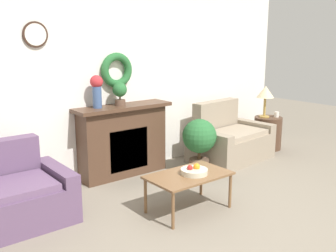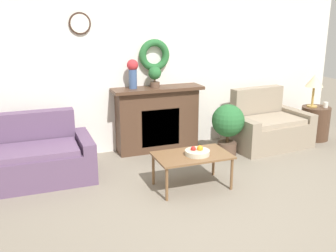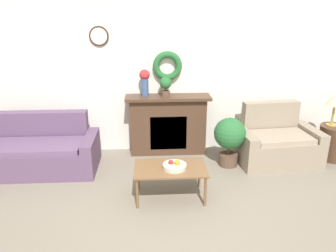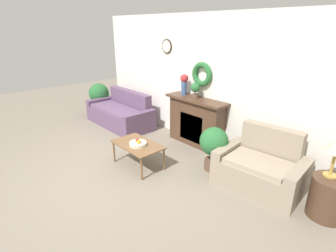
{
  "view_description": "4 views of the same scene",
  "coord_description": "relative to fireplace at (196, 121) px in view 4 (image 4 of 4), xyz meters",
  "views": [
    {
      "loc": [
        -2.91,
        -2.47,
        1.98
      ],
      "look_at": [
        0.26,
        1.51,
        0.82
      ],
      "focal_mm": 42.0,
      "sensor_mm": 36.0,
      "label": 1
    },
    {
      "loc": [
        -1.99,
        -3.51,
        2.15
      ],
      "look_at": [
        -0.13,
        1.42,
        0.63
      ],
      "focal_mm": 42.0,
      "sensor_mm": 36.0,
      "label": 2
    },
    {
      "loc": [
        -0.33,
        -3.16,
        2.39
      ],
      "look_at": [
        -0.07,
        1.21,
        0.85
      ],
      "focal_mm": 35.0,
      "sensor_mm": 36.0,
      "label": 3
    },
    {
      "loc": [
        3.49,
        -1.77,
        2.44
      ],
      "look_at": [
        0.18,
        1.24,
        0.73
      ],
      "focal_mm": 28.0,
      "sensor_mm": 36.0,
      "label": 4
    }
  ],
  "objects": [
    {
      "name": "loveseat_right",
      "position": [
        1.78,
        -0.42,
        -0.21
      ],
      "size": [
        1.38,
        0.98,
        0.94
      ],
      "rotation": [
        0.0,
        0.0,
        0.09
      ],
      "color": "gray",
      "rests_on": "ground_plane"
    },
    {
      "name": "ground_plane",
      "position": [
        0.01,
        -2.22,
        -0.52
      ],
      "size": [
        16.0,
        16.0,
        0.0
      ],
      "primitive_type": "plane",
      "color": "gray"
    },
    {
      "name": "potted_plant_floor_by_couch",
      "position": [
        -3.33,
        -0.49,
        0.04
      ],
      "size": [
        0.57,
        0.57,
        0.9
      ],
      "color": "brown",
      "rests_on": "ground_plane"
    },
    {
      "name": "fruit_bowl",
      "position": [
        -0.01,
        -1.53,
        -0.05
      ],
      "size": [
        0.31,
        0.31,
        0.12
      ],
      "color": "beige",
      "rests_on": "coffee_table"
    },
    {
      "name": "potted_plant_on_mantel",
      "position": [
        -0.04,
        -0.01,
        0.7
      ],
      "size": [
        0.2,
        0.2,
        0.32
      ],
      "color": "brown",
      "rests_on": "fireplace"
    },
    {
      "name": "coffee_table",
      "position": [
        -0.06,
        -1.5,
        -0.13
      ],
      "size": [
        0.95,
        0.58,
        0.44
      ],
      "color": "brown",
      "rests_on": "ground_plane"
    },
    {
      "name": "fireplace",
      "position": [
        0.0,
        0.0,
        0.0
      ],
      "size": [
        1.44,
        0.41,
        1.04
      ],
      "color": "#4C3323",
      "rests_on": "ground_plane"
    },
    {
      "name": "couch_left",
      "position": [
        -2.14,
        -0.53,
        -0.23
      ],
      "size": [
        1.95,
        0.89,
        0.86
      ],
      "rotation": [
        0.0,
        0.0,
        -0.0
      ],
      "color": "#604766",
      "rests_on": "ground_plane"
    },
    {
      "name": "vase_on_mantel_left",
      "position": [
        -0.39,
        0.01,
        0.77
      ],
      "size": [
        0.17,
        0.17,
        0.44
      ],
      "color": "#3D5684",
      "rests_on": "fireplace"
    },
    {
      "name": "side_table_by_loveseat",
      "position": [
        2.78,
        -0.43,
        -0.23
      ],
      "size": [
        0.49,
        0.49,
        0.58
      ],
      "color": "#4C3323",
      "rests_on": "ground_plane"
    },
    {
      "name": "potted_plant_floor_by_loveseat",
      "position": [
        0.95,
        -0.59,
        -0.03
      ],
      "size": [
        0.51,
        0.51,
        0.81
      ],
      "color": "brown",
      "rests_on": "ground_plane"
    },
    {
      "name": "wall_back",
      "position": [
        0.0,
        0.21,
        0.83
      ],
      "size": [
        6.8,
        0.17,
        2.7
      ],
      "color": "white",
      "rests_on": "ground_plane"
    }
  ]
}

